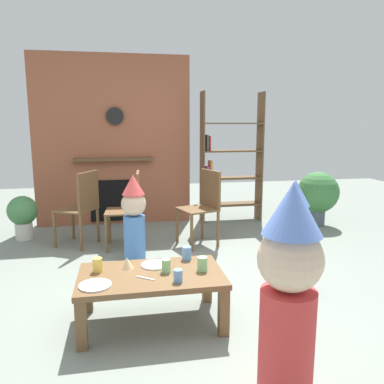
{
  "coord_description": "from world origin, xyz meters",
  "views": [
    {
      "loc": [
        -0.5,
        -3.06,
        1.46
      ],
      "look_at": [
        0.15,
        0.4,
        0.82
      ],
      "focal_mm": 35.92,
      "sensor_mm": 36.0,
      "label": 1
    }
  ],
  "objects_px": {
    "paper_cup_near_left": "(187,253)",
    "paper_cup_near_right": "(178,276)",
    "child_in_pink": "(293,234)",
    "dining_chair_left": "(82,204)",
    "dining_chair_middle": "(131,205)",
    "bookshelf": "(227,164)",
    "paper_cup_center": "(98,265)",
    "paper_cup_far_left": "(166,266)",
    "birthday_cake_slice": "(127,263)",
    "paper_plate_front": "(155,265)",
    "coffee_table": "(151,281)",
    "paper_plate_rear": "(95,285)",
    "dining_chair_right": "(204,203)",
    "potted_plant_short": "(23,214)",
    "child_by_the_chairs": "(134,216)",
    "child_with_cone_hat": "(289,292)",
    "paper_cup_far_right": "(202,264)",
    "potted_plant_tall": "(318,194)"
  },
  "relations": [
    {
      "from": "paper_cup_near_left",
      "to": "paper_cup_near_right",
      "type": "xyz_separation_m",
      "value": [
        -0.13,
        -0.42,
        -0.01
      ]
    },
    {
      "from": "paper_cup_near_left",
      "to": "child_in_pink",
      "type": "height_order",
      "value": "child_in_pink"
    },
    {
      "from": "dining_chair_left",
      "to": "dining_chair_middle",
      "type": "xyz_separation_m",
      "value": [
        0.56,
        -0.16,
        0.0
      ]
    },
    {
      "from": "bookshelf",
      "to": "paper_cup_center",
      "type": "xyz_separation_m",
      "value": [
        -1.74,
        -2.7,
        -0.42
      ]
    },
    {
      "from": "paper_cup_near_right",
      "to": "dining_chair_middle",
      "type": "xyz_separation_m",
      "value": [
        -0.26,
        1.98,
        0.08
      ]
    },
    {
      "from": "paper_cup_center",
      "to": "paper_cup_far_left",
      "type": "bearing_deg",
      "value": -11.5
    },
    {
      "from": "paper_cup_center",
      "to": "birthday_cake_slice",
      "type": "height_order",
      "value": "paper_cup_center"
    },
    {
      "from": "paper_plate_front",
      "to": "dining_chair_middle",
      "type": "relative_size",
      "value": 0.24
    },
    {
      "from": "coffee_table",
      "to": "paper_cup_center",
      "type": "xyz_separation_m",
      "value": [
        -0.38,
        0.11,
        0.11
      ]
    },
    {
      "from": "dining_chair_middle",
      "to": "paper_plate_rear",
      "type": "bearing_deg",
      "value": 85.17
    },
    {
      "from": "paper_cup_center",
      "to": "dining_chair_left",
      "type": "distance_m",
      "value": 1.87
    },
    {
      "from": "dining_chair_right",
      "to": "potted_plant_short",
      "type": "height_order",
      "value": "dining_chair_right"
    },
    {
      "from": "child_in_pink",
      "to": "potted_plant_short",
      "type": "xyz_separation_m",
      "value": [
        -2.67,
        2.07,
        -0.19
      ]
    },
    {
      "from": "paper_cup_near_right",
      "to": "child_by_the_chairs",
      "type": "relative_size",
      "value": 0.09
    },
    {
      "from": "paper_cup_near_left",
      "to": "birthday_cake_slice",
      "type": "relative_size",
      "value": 1.05
    },
    {
      "from": "paper_cup_far_left",
      "to": "coffee_table",
      "type": "bearing_deg",
      "value": -176.32
    },
    {
      "from": "child_in_pink",
      "to": "child_by_the_chairs",
      "type": "xyz_separation_m",
      "value": [
        -1.31,
        1.0,
        -0.03
      ]
    },
    {
      "from": "child_by_the_chairs",
      "to": "dining_chair_middle",
      "type": "distance_m",
      "value": 0.5
    },
    {
      "from": "paper_cup_near_left",
      "to": "dining_chair_left",
      "type": "bearing_deg",
      "value": 119.16
    },
    {
      "from": "bookshelf",
      "to": "paper_cup_near_right",
      "type": "distance_m",
      "value": 3.25
    },
    {
      "from": "coffee_table",
      "to": "dining_chair_left",
      "type": "xyz_separation_m",
      "value": [
        -0.66,
        1.96,
        0.19
      ]
    },
    {
      "from": "child_in_pink",
      "to": "child_by_the_chairs",
      "type": "bearing_deg",
      "value": -50.86
    },
    {
      "from": "bookshelf",
      "to": "dining_chair_middle",
      "type": "xyz_separation_m",
      "value": [
        -1.45,
        -1.01,
        -0.35
      ]
    },
    {
      "from": "paper_cup_center",
      "to": "child_with_cone_hat",
      "type": "bearing_deg",
      "value": -46.94
    },
    {
      "from": "paper_cup_near_right",
      "to": "paper_cup_far_right",
      "type": "xyz_separation_m",
      "value": [
        0.21,
        0.17,
        0.01
      ]
    },
    {
      "from": "paper_cup_far_left",
      "to": "dining_chair_right",
      "type": "xyz_separation_m",
      "value": [
        0.67,
        1.77,
        0.08
      ]
    },
    {
      "from": "coffee_table",
      "to": "paper_cup_near_left",
      "type": "height_order",
      "value": "paper_cup_near_left"
    },
    {
      "from": "child_by_the_chairs",
      "to": "dining_chair_middle",
      "type": "xyz_separation_m",
      "value": [
        -0.02,
        0.5,
        0.02
      ]
    },
    {
      "from": "coffee_table",
      "to": "paper_cup_far_left",
      "type": "xyz_separation_m",
      "value": [
        0.11,
        0.01,
        0.11
      ]
    },
    {
      "from": "paper_cup_far_right",
      "to": "potted_plant_short",
      "type": "bearing_deg",
      "value": 127.09
    },
    {
      "from": "paper_cup_near_right",
      "to": "dining_chair_middle",
      "type": "relative_size",
      "value": 0.1
    },
    {
      "from": "paper_plate_rear",
      "to": "paper_cup_far_left",
      "type": "bearing_deg",
      "value": 17.81
    },
    {
      "from": "potted_plant_tall",
      "to": "dining_chair_right",
      "type": "bearing_deg",
      "value": -163.44
    },
    {
      "from": "coffee_table",
      "to": "paper_plate_front",
      "type": "height_order",
      "value": "paper_plate_front"
    },
    {
      "from": "paper_cup_near_left",
      "to": "paper_plate_rear",
      "type": "relative_size",
      "value": 0.48
    },
    {
      "from": "paper_plate_front",
      "to": "potted_plant_short",
      "type": "xyz_separation_m",
      "value": [
        -1.47,
        2.22,
        -0.06
      ]
    },
    {
      "from": "paper_cup_near_left",
      "to": "paper_cup_center",
      "type": "bearing_deg",
      "value": -169.13
    },
    {
      "from": "child_with_cone_hat",
      "to": "dining_chair_middle",
      "type": "bearing_deg",
      "value": -18.24
    },
    {
      "from": "bookshelf",
      "to": "dining_chair_left",
      "type": "height_order",
      "value": "bookshelf"
    },
    {
      "from": "paper_cup_near_right",
      "to": "child_in_pink",
      "type": "height_order",
      "value": "child_in_pink"
    },
    {
      "from": "bookshelf",
      "to": "dining_chair_right",
      "type": "relative_size",
      "value": 2.11
    },
    {
      "from": "paper_cup_center",
      "to": "dining_chair_middle",
      "type": "relative_size",
      "value": 0.12
    },
    {
      "from": "child_in_pink",
      "to": "potted_plant_tall",
      "type": "relative_size",
      "value": 1.28
    },
    {
      "from": "paper_cup_near_right",
      "to": "child_by_the_chairs",
      "type": "height_order",
      "value": "child_by_the_chairs"
    },
    {
      "from": "child_with_cone_hat",
      "to": "dining_chair_left",
      "type": "bearing_deg",
      "value": -9.11
    },
    {
      "from": "bookshelf",
      "to": "potted_plant_short",
      "type": "height_order",
      "value": "bookshelf"
    },
    {
      "from": "birthday_cake_slice",
      "to": "dining_chair_left",
      "type": "relative_size",
      "value": 0.11
    },
    {
      "from": "paper_cup_center",
      "to": "paper_plate_front",
      "type": "relative_size",
      "value": 0.49
    },
    {
      "from": "coffee_table",
      "to": "dining_chair_middle",
      "type": "bearing_deg",
      "value": 92.97
    },
    {
      "from": "bookshelf",
      "to": "potted_plant_short",
      "type": "bearing_deg",
      "value": -170.9
    }
  ]
}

